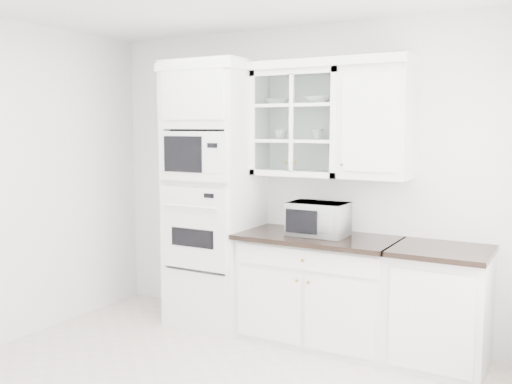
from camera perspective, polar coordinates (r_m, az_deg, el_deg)
The scene contains 12 objects.
room_shell at distance 3.95m, azimuth -3.20°, elevation 5.96°, with size 4.00×3.50×2.70m.
oven_column at distance 5.22m, azimuth -4.21°, elevation -0.30°, with size 0.76×0.68×2.40m.
base_cabinet_run at distance 4.91m, azimuth 6.26°, elevation -9.55°, with size 1.32×0.67×0.92m.
extra_base_cabinet at distance 4.62m, azimuth 17.92°, elevation -10.85°, with size 0.72×0.67×0.92m.
upper_cabinet_glass at distance 4.94m, azimuth 4.41°, elevation 6.87°, with size 0.80×0.33×0.90m.
upper_cabinet_solid at distance 4.70m, azimuth 11.93°, elevation 6.78°, with size 0.55×0.33×0.90m, color white.
crown_molding at distance 4.99m, azimuth 3.22°, elevation 12.45°, with size 2.14×0.38×0.07m, color white.
countertop_microwave at distance 4.78m, azimuth 6.31°, elevation -2.67°, with size 0.48×0.40×0.28m, color white.
bowl_a at distance 5.04m, azimuth 2.17°, elevation 9.00°, with size 0.22×0.22×0.05m, color white.
bowl_b at distance 4.87m, azimuth 6.15°, elevation 9.12°, with size 0.20×0.20×0.06m, color white.
cup_a at distance 5.02m, azimuth 2.52°, elevation 5.77°, with size 0.11×0.11×0.09m, color white.
cup_b at distance 4.88m, azimuth 6.16°, elevation 5.77°, with size 0.10×0.10×0.09m, color white.
Camera 1 is at (2.14, -2.89, 1.81)m, focal length 40.00 mm.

